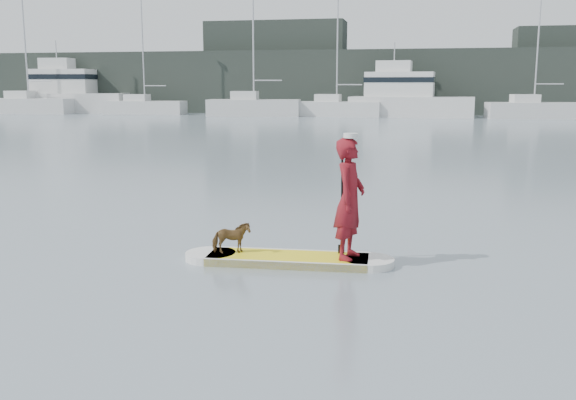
% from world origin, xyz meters
% --- Properties ---
extents(ground, '(140.00, 140.00, 0.00)m').
position_xyz_m(ground, '(0.00, 0.00, 0.00)').
color(ground, slate).
rests_on(ground, ground).
extents(paddleboard, '(3.30, 0.93, 0.12)m').
position_xyz_m(paddleboard, '(2.59, -1.29, 0.06)').
color(paddleboard, yellow).
rests_on(paddleboard, ground).
extents(paddler, '(0.56, 0.74, 1.85)m').
position_xyz_m(paddler, '(3.54, -1.24, 1.04)').
color(paddler, maroon).
rests_on(paddler, paddleboard).
extents(white_cap, '(0.22, 0.22, 0.07)m').
position_xyz_m(white_cap, '(3.54, -1.24, 2.00)').
color(white_cap, silver).
rests_on(white_cap, paddler).
extents(dog, '(0.65, 0.49, 0.50)m').
position_xyz_m(dog, '(1.69, -1.33, 0.37)').
color(dog, '#56361D').
rests_on(dog, paddleboard).
extents(paddle, '(0.10, 0.30, 2.00)m').
position_xyz_m(paddle, '(3.40, -1.00, 0.80)').
color(paddle, black).
rests_on(paddle, ground).
extents(sailboat_a, '(8.62, 3.01, 12.38)m').
position_xyz_m(sailboat_a, '(-32.70, 45.62, 0.87)').
color(sailboat_a, silver).
rests_on(sailboat_a, ground).
extents(sailboat_b, '(7.73, 2.60, 11.36)m').
position_xyz_m(sailboat_b, '(-21.21, 46.76, 0.79)').
color(sailboat_b, silver).
rests_on(sailboat_b, ground).
extents(sailboat_c, '(8.41, 3.61, 11.72)m').
position_xyz_m(sailboat_c, '(-10.06, 45.01, 0.87)').
color(sailboat_c, silver).
rests_on(sailboat_c, ground).
extents(sailboat_d, '(7.83, 2.68, 11.42)m').
position_xyz_m(sailboat_d, '(-2.77, 45.94, 0.82)').
color(sailboat_d, silver).
rests_on(sailboat_d, ground).
extents(sailboat_e, '(7.76, 3.32, 10.91)m').
position_xyz_m(sailboat_e, '(13.66, 45.68, 0.78)').
color(sailboat_e, silver).
rests_on(sailboat_e, ground).
extents(motor_yacht_a, '(10.79, 4.07, 6.35)m').
position_xyz_m(motor_yacht_a, '(3.29, 46.49, 1.78)').
color(motor_yacht_a, silver).
rests_on(motor_yacht_a, ground).
extents(motor_yacht_b, '(10.96, 4.46, 7.07)m').
position_xyz_m(motor_yacht_b, '(-29.86, 48.33, 1.99)').
color(motor_yacht_b, silver).
rests_on(motor_yacht_b, ground).
extents(shore_mass, '(90.00, 6.00, 6.00)m').
position_xyz_m(shore_mass, '(0.00, 53.00, 3.00)').
color(shore_mass, black).
rests_on(shore_mass, ground).
extents(shore_building_west, '(14.00, 4.00, 9.00)m').
position_xyz_m(shore_building_west, '(-10.00, 54.00, 4.50)').
color(shore_building_west, black).
rests_on(shore_building_west, ground).
extents(shore_building_east, '(10.00, 4.00, 8.00)m').
position_xyz_m(shore_building_east, '(18.00, 54.00, 4.00)').
color(shore_building_east, black).
rests_on(shore_building_east, ground).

